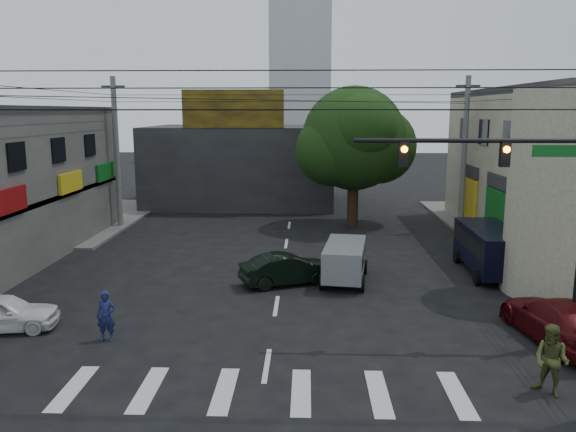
# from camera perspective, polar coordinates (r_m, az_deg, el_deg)

# --- Properties ---
(ground) EXTENTS (160.00, 160.00, 0.00)m
(ground) POSITION_cam_1_polar(r_m,az_deg,el_deg) (19.35, -1.52, -11.12)
(ground) COLOR black
(ground) RESTS_ON ground
(sidewalk_far_left) EXTENTS (16.00, 16.00, 0.15)m
(sidewalk_far_left) POSITION_cam_1_polar(r_m,az_deg,el_deg) (41.32, -25.64, -0.30)
(sidewalk_far_left) COLOR #514F4C
(sidewalk_far_left) RESTS_ON ground
(sidewalk_far_right) EXTENTS (16.00, 16.00, 0.15)m
(sidewalk_far_right) POSITION_cam_1_polar(r_m,az_deg,el_deg) (40.33, 26.66, -0.63)
(sidewalk_far_right) COLOR #514F4C
(sidewalk_far_right) RESTS_ON ground
(corner_column) EXTENTS (4.00, 4.00, 8.00)m
(corner_column) POSITION_cam_1_polar(r_m,az_deg,el_deg) (24.27, 25.98, 2.05)
(corner_column) COLOR gray
(corner_column) RESTS_ON ground
(building_far) EXTENTS (14.00, 10.00, 6.00)m
(building_far) POSITION_cam_1_polar(r_m,az_deg,el_deg) (44.43, -4.69, 5.22)
(building_far) COLOR #232326
(building_far) RESTS_ON ground
(billboard) EXTENTS (7.00, 0.30, 2.60)m
(billboard) POSITION_cam_1_polar(r_m,az_deg,el_deg) (39.37, -5.61, 10.78)
(billboard) COLOR olive
(billboard) RESTS_ON building_far
(tower_distant) EXTENTS (9.00, 9.00, 44.00)m
(tower_distant) POSITION_cam_1_polar(r_m,az_deg,el_deg) (89.18, 1.29, 20.22)
(tower_distant) COLOR silver
(tower_distant) RESTS_ON ground
(street_tree) EXTENTS (6.40, 6.40, 8.70)m
(street_tree) POSITION_cam_1_polar(r_m,az_deg,el_deg) (35.10, 6.73, 7.80)
(street_tree) COLOR black
(street_tree) RESTS_ON ground
(traffic_gantry) EXTENTS (7.10, 0.35, 7.20)m
(traffic_gantry) POSITION_cam_1_polar(r_m,az_deg,el_deg) (18.36, 23.38, 2.44)
(traffic_gantry) COLOR black
(traffic_gantry) RESTS_ON ground
(utility_pole_far_left) EXTENTS (0.32, 0.32, 9.20)m
(utility_pole_far_left) POSITION_cam_1_polar(r_m,az_deg,el_deg) (35.96, -17.00, 6.08)
(utility_pole_far_left) COLOR #59595B
(utility_pole_far_left) RESTS_ON ground
(utility_pole_far_right) EXTENTS (0.32, 0.32, 9.20)m
(utility_pole_far_right) POSITION_cam_1_polar(r_m,az_deg,el_deg) (35.30, 17.46, 5.98)
(utility_pole_far_right) COLOR #59595B
(utility_pole_far_right) RESTS_ON ground
(dark_sedan) EXTENTS (4.07, 4.87, 1.30)m
(dark_sedan) POSITION_cam_1_polar(r_m,az_deg,el_deg) (23.55, -0.06, -5.44)
(dark_sedan) COLOR black
(dark_sedan) RESTS_ON ground
(white_compact) EXTENTS (2.67, 4.09, 1.23)m
(white_compact) POSITION_cam_1_polar(r_m,az_deg,el_deg) (21.04, -27.12, -8.74)
(white_compact) COLOR white
(white_compact) RESTS_ON ground
(maroon_sedan) EXTENTS (3.13, 5.27, 1.39)m
(maroon_sedan) POSITION_cam_1_polar(r_m,az_deg,el_deg) (19.85, 25.71, -9.50)
(maroon_sedan) COLOR #460A0D
(maroon_sedan) RESTS_ON ground
(silver_minivan) EXTENTS (4.25, 2.66, 1.64)m
(silver_minivan) POSITION_cam_1_polar(r_m,az_deg,el_deg) (24.04, 5.78, -4.73)
(silver_minivan) COLOR gray
(silver_minivan) RESTS_ON ground
(navy_van) EXTENTS (5.26, 2.16, 2.07)m
(navy_van) POSITION_cam_1_polar(r_m,az_deg,el_deg) (26.55, 19.81, -3.36)
(navy_van) COLOR black
(navy_van) RESTS_ON ground
(traffic_officer) EXTENTS (0.65, 0.48, 1.62)m
(traffic_officer) POSITION_cam_1_polar(r_m,az_deg,el_deg) (18.81, -17.99, -9.66)
(traffic_officer) COLOR #171F50
(traffic_officer) RESTS_ON ground
(pedestrian_olive) EXTENTS (1.60, 1.60, 1.86)m
(pedestrian_olive) POSITION_cam_1_polar(r_m,az_deg,el_deg) (16.17, 25.19, -13.13)
(pedestrian_olive) COLOR #424B22
(pedestrian_olive) RESTS_ON ground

